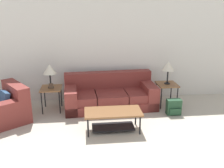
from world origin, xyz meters
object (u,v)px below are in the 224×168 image
object	(u,v)px
side_table_left	(51,90)
side_table_right	(167,86)
table_lamp_left	(50,70)
table_lamp_right	(168,66)
armchair	(2,109)
couch	(110,95)
backpack	(174,107)
coffee_table	(113,116)

from	to	relation	value
side_table_left	side_table_right	xyz separation A→B (m)	(2.83, 0.00, 0.00)
table_lamp_left	table_lamp_right	bearing A→B (deg)	0.00
armchair	table_lamp_right	distance (m)	3.94
armchair	couch	bearing A→B (deg)	13.71
armchair	side_table_left	distance (m)	1.15
armchair	backpack	bearing A→B (deg)	-0.75
couch	table_lamp_right	xyz separation A→B (m)	(1.42, -0.07, 0.72)
coffee_table	table_lamp_right	bearing A→B (deg)	38.60
armchair	backpack	xyz separation A→B (m)	(3.84, -0.05, -0.11)
side_table_left	side_table_right	distance (m)	2.83
side_table_right	table_lamp_left	bearing A→B (deg)	-180.00
couch	side_table_right	size ratio (longest dim) A/B	3.95
side_table_right	table_lamp_left	world-z (taller)	table_lamp_left
armchair	table_lamp_left	bearing A→B (deg)	27.16
table_lamp_right	backpack	size ratio (longest dim) A/B	1.54
armchair	backpack	world-z (taller)	armchair
armchair	side_table_right	world-z (taller)	armchair
table_lamp_left	side_table_right	bearing A→B (deg)	0.00
couch	backpack	xyz separation A→B (m)	(1.42, -0.64, -0.11)
side_table_right	couch	bearing A→B (deg)	177.01
side_table_right	backpack	world-z (taller)	side_table_right
coffee_table	table_lamp_right	xyz separation A→B (m)	(1.49, 1.19, 0.70)
couch	coffee_table	distance (m)	1.26
table_lamp_left	coffee_table	bearing A→B (deg)	-41.44
backpack	table_lamp_right	bearing A→B (deg)	90.29
side_table_right	table_lamp_left	xyz separation A→B (m)	(-2.83, -0.00, 0.50)
side_table_left	table_lamp_left	xyz separation A→B (m)	(0.00, -0.00, 0.50)
coffee_table	backpack	bearing A→B (deg)	22.64
side_table_right	backpack	size ratio (longest dim) A/B	1.56
coffee_table	side_table_left	size ratio (longest dim) A/B	1.98
side_table_right	backpack	bearing A→B (deg)	-89.71
armchair	side_table_right	bearing A→B (deg)	7.66
table_lamp_left	backpack	xyz separation A→B (m)	(2.84, -0.57, -0.84)
couch	backpack	distance (m)	1.56
couch	coffee_table	size ratio (longest dim) A/B	1.99
backpack	side_table_right	bearing A→B (deg)	90.29
table_lamp_right	backpack	bearing A→B (deg)	-89.71
backpack	side_table_left	bearing A→B (deg)	168.71
backpack	table_lamp_left	bearing A→B (deg)	168.71
side_table_left	backpack	bearing A→B (deg)	-11.29
table_lamp_right	backpack	world-z (taller)	table_lamp_right
side_table_left	couch	bearing A→B (deg)	3.00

